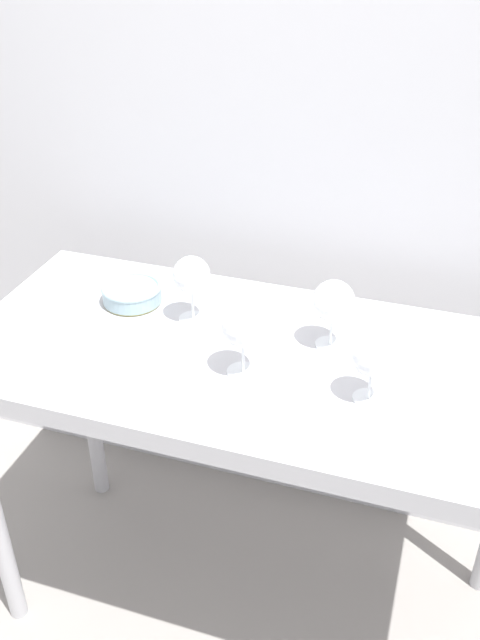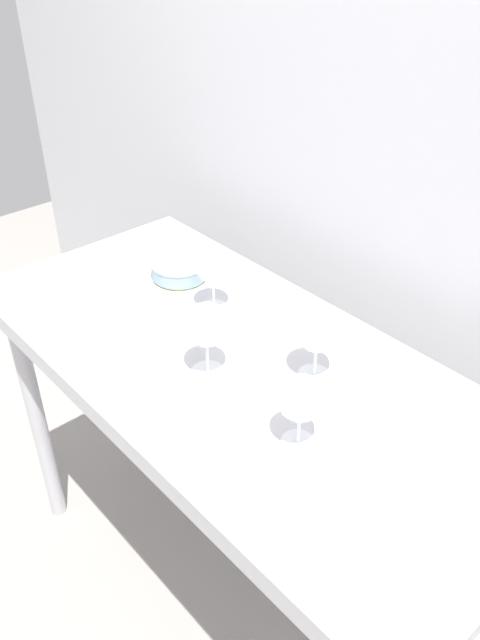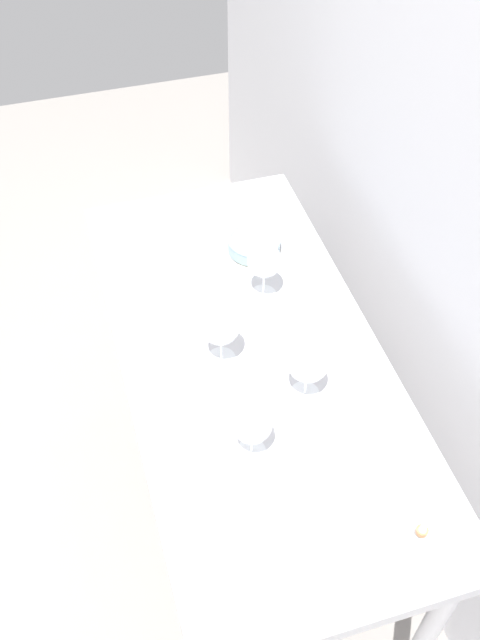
{
  "view_description": "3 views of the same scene",
  "coord_description": "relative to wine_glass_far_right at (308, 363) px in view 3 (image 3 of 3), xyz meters",
  "views": [
    {
      "loc": [
        0.38,
        -1.28,
        1.84
      ],
      "look_at": [
        -0.05,
        0.04,
        0.95
      ],
      "focal_mm": 39.62,
      "sensor_mm": 36.0,
      "label": 1
    },
    {
      "loc": [
        0.85,
        -0.75,
        1.78
      ],
      "look_at": [
        0.0,
        -0.0,
        1.0
      ],
      "focal_mm": 35.94,
      "sensor_mm": 36.0,
      "label": 2
    },
    {
      "loc": [
        1.09,
        -0.36,
        2.28
      ],
      "look_at": [
        -0.04,
        -0.02,
        0.99
      ],
      "focal_mm": 39.6,
      "sensor_mm": 36.0,
      "label": 3
    }
  ],
  "objects": [
    {
      "name": "ground_plane",
      "position": [
        -0.15,
        -0.08,
        -1.02
      ],
      "size": [
        6.0,
        6.0,
        0.0
      ],
      "primitive_type": "plane",
      "color": "gray"
    },
    {
      "name": "back_wall",
      "position": [
        -0.15,
        0.41,
        0.28
      ],
      "size": [
        3.8,
        0.04,
        2.6
      ],
      "primitive_type": "cube",
      "color": "silver",
      "rests_on": "ground_plane"
    },
    {
      "name": "steel_counter",
      "position": [
        -0.15,
        -0.09,
        -0.22
      ],
      "size": [
        1.4,
        0.65,
        0.9
      ],
      "color": "#B4B4BA",
      "rests_on": "ground_plane"
    },
    {
      "name": "wine_glass_far_right",
      "position": [
        0.0,
        0.0,
        0.0
      ],
      "size": [
        0.1,
        0.1,
        0.17
      ],
      "color": "white",
      "rests_on": "steel_counter"
    },
    {
      "name": "wine_glass_near_right",
      "position": [
        0.12,
        -0.17,
        -0.01
      ],
      "size": [
        0.09,
        0.09,
        0.16
      ],
      "color": "white",
      "rests_on": "steel_counter"
    },
    {
      "name": "wine_glass_near_center",
      "position": [
        -0.16,
        -0.16,
        0.0
      ],
      "size": [
        0.1,
        0.1,
        0.17
      ],
      "color": "white",
      "rests_on": "steel_counter"
    },
    {
      "name": "wine_glass_far_left",
      "position": [
        -0.35,
        0.01,
        0.0
      ],
      "size": [
        0.09,
        0.09,
        0.17
      ],
      "color": "white",
      "rests_on": "steel_counter"
    },
    {
      "name": "tasting_sheet_upper",
      "position": [
        0.22,
        0.03,
        -0.12
      ],
      "size": [
        0.2,
        0.26,
        0.0
      ],
      "primitive_type": "cube",
      "rotation": [
        0.0,
        0.0,
        -0.23
      ],
      "color": "white",
      "rests_on": "steel_counter"
    },
    {
      "name": "tasting_bowl",
      "position": [
        -0.53,
        0.04,
        -0.09
      ],
      "size": [
        0.16,
        0.16,
        0.05
      ],
      "color": "#DBCC66",
      "rests_on": "steel_counter"
    },
    {
      "name": "decanter_funnel",
      "position": [
        0.43,
        0.08,
        -0.08
      ],
      "size": [
        0.11,
        0.11,
        0.13
      ],
      "color": "#BABABA",
      "rests_on": "steel_counter"
    }
  ]
}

